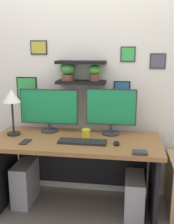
# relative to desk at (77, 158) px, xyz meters

# --- Properties ---
(ground_plane) EXTENTS (8.00, 8.00, 0.00)m
(ground_plane) POSITION_rel_desk_xyz_m (0.00, -0.05, -0.54)
(ground_plane) COLOR #70665B
(back_wall_assembly) EXTENTS (4.40, 0.24, 2.70)m
(back_wall_assembly) POSITION_rel_desk_xyz_m (0.00, 0.38, 0.81)
(back_wall_assembly) COLOR silver
(back_wall_assembly) RESTS_ON ground
(desk) EXTENTS (1.60, 0.68, 0.75)m
(desk) POSITION_rel_desk_xyz_m (0.00, 0.00, 0.00)
(desk) COLOR brown
(desk) RESTS_ON ground
(monitor_left) EXTENTS (0.60, 0.18, 0.44)m
(monitor_left) POSITION_rel_desk_xyz_m (-0.32, 0.16, 0.45)
(monitor_left) COLOR #2D2D33
(monitor_left) RESTS_ON desk
(monitor_right) EXTENTS (0.50, 0.18, 0.46)m
(monitor_right) POSITION_rel_desk_xyz_m (0.32, 0.16, 0.46)
(monitor_right) COLOR #2D2D33
(monitor_right) RESTS_ON desk
(keyboard) EXTENTS (0.44, 0.14, 0.02)m
(keyboard) POSITION_rel_desk_xyz_m (0.08, -0.14, 0.22)
(keyboard) COLOR black
(keyboard) RESTS_ON desk
(computer_mouse) EXTENTS (0.06, 0.09, 0.03)m
(computer_mouse) POSITION_rel_desk_xyz_m (0.39, -0.15, 0.23)
(computer_mouse) COLOR black
(computer_mouse) RESTS_ON desk
(desk_lamp) EXTENTS (0.17, 0.17, 0.45)m
(desk_lamp) POSITION_rel_desk_xyz_m (-0.64, -0.00, 0.57)
(desk_lamp) COLOR black
(desk_lamp) RESTS_ON desk
(cell_phone) EXTENTS (0.08, 0.14, 0.01)m
(cell_phone) POSITION_rel_desk_xyz_m (-0.44, -0.21, 0.22)
(cell_phone) COLOR black
(cell_phone) RESTS_ON desk
(coffee_mug) EXTENTS (0.08, 0.08, 0.09)m
(coffee_mug) POSITION_rel_desk_xyz_m (0.09, -0.01, 0.26)
(coffee_mug) COLOR yellow
(coffee_mug) RESTS_ON desk
(scissors_tray) EXTENTS (0.12, 0.08, 0.02)m
(scissors_tray) POSITION_rel_desk_xyz_m (0.59, -0.33, 0.22)
(scissors_tray) COLOR #2D2D33
(scissors_tray) RESTS_ON desk
(computer_tower_left) EXTENTS (0.18, 0.40, 0.43)m
(computer_tower_left) POSITION_rel_desk_xyz_m (-0.56, 0.03, -0.32)
(computer_tower_left) COLOR #99999E
(computer_tower_left) RESTS_ON ground
(computer_tower_right) EXTENTS (0.18, 0.40, 0.41)m
(computer_tower_right) POSITION_rel_desk_xyz_m (0.57, -0.06, -0.33)
(computer_tower_right) COLOR #99999E
(computer_tower_right) RESTS_ON ground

